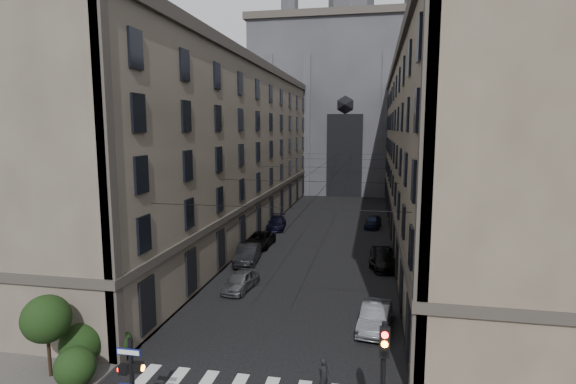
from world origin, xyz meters
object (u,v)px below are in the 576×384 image
Objects in this scene: car_left_midnear at (248,254)px; car_left_midfar at (259,240)px; traffic_light_right at (383,377)px; car_right_near at (375,317)px; car_right_far at (373,222)px; car_right_midfar at (383,260)px; car_left_near at (241,281)px; car_left_far at (277,223)px; gothic_tower at (349,96)px; pedestrian_signal_left at (132,381)px; pedestrian at (324,376)px; car_right_midnear at (382,257)px.

car_left_midnear is 0.99× the size of car_left_midfar.
car_left_midnear is (-11.12, 21.89, -2.47)m from traffic_light_right.
car_left_midnear is 15.52m from car_right_near.
car_right_near is 27.56m from car_right_far.
car_left_near is at bearing -150.01° from car_right_midfar.
car_left_near is 0.82× the size of car_left_midnear.
car_left_midnear is at bearing 178.93° from car_right_midfar.
traffic_light_right is at bearing -69.00° from car_left_midnear.
car_left_far is (-0.06, 8.11, 0.01)m from car_left_midfar.
gothic_tower is 53.44m from car_right_midfar.
pedestrian is (6.70, 4.32, -1.52)m from pedestrian_signal_left.
pedestrian_signal_left is 0.79× the size of car_left_midfar.
pedestrian_signal_left is 0.98× the size of car_left_near.
car_left_near is 0.81× the size of car_left_midfar.
gothic_tower is 38.96m from car_right_far.
pedestrian_signal_left is at bearing -80.51° from car_left_near.
car_right_midnear is at bearing -50.39° from car_left_far.
car_left_midnear reaches higher than car_left_far.
car_left_midnear is (-2.01, 22.31, -1.50)m from pedestrian_signal_left.
car_left_midnear reaches higher than car_left_near.
car_left_near is 12.58m from car_right_midfar.
car_right_midnear is (5.97, -49.17, -17.15)m from gothic_tower.
car_right_midfar is at bearing -1.54° from car_left_midnear.
car_left_midnear is 13.61m from car_left_far.
car_left_midnear is at bearing -96.16° from gothic_tower.
car_left_near is at bearing 161.80° from car_right_near.
gothic_tower is 11.51× the size of car_left_midfar.
car_left_midnear is at bearing -115.17° from car_right_far.
car_right_midnear is at bearing -78.96° from car_right_far.
gothic_tower is at bearing 94.38° from traffic_light_right.
car_left_midfar is at bearing 87.90° from car_left_midnear.
car_left_far is at bearing 85.86° from car_left_midnear.
car_right_far is at bearing 18.73° from pedestrian.
car_left_near is at bearing -139.33° from car_right_midnear.
car_left_midnear is at bearing 108.67° from car_left_near.
car_left_far reaches higher than car_right_midfar.
car_right_midfar is at bearing 42.47° from car_left_near.
gothic_tower is 11.66× the size of car_left_midnear.
gothic_tower is 14.50× the size of pedestrian_signal_left.
car_right_midfar is (0.44, 22.78, -2.62)m from traffic_light_right.
car_right_far is at bearing 88.08° from car_right_midfar.
pedestrian_signal_left is 9.18m from traffic_light_right.
car_right_midfar is at bearing -52.80° from car_left_far.
pedestrian_signal_left is at bearing -84.03° from car_left_midfar.
pedestrian_signal_left is at bearing -117.85° from car_right_midfar.
car_left_midfar is 12.37m from car_right_midnear.
pedestrian_signal_left reaches higher than car_right_near.
pedestrian_signal_left is 0.88× the size of car_right_near.
traffic_light_right is at bearing -89.73° from car_right_midnear.
car_right_midfar is (11.99, -12.71, -0.04)m from car_left_far.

